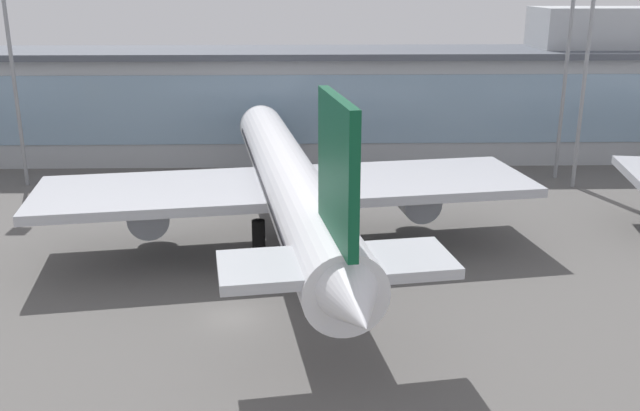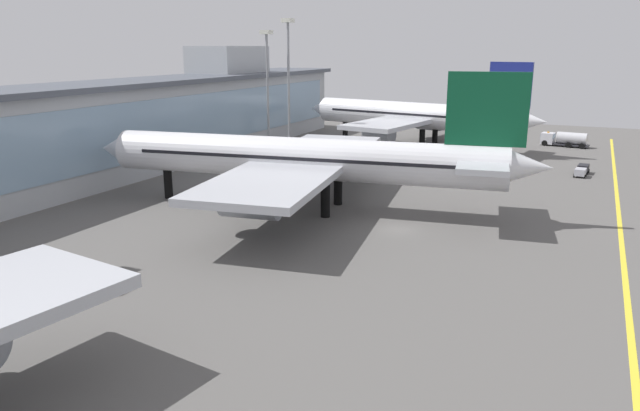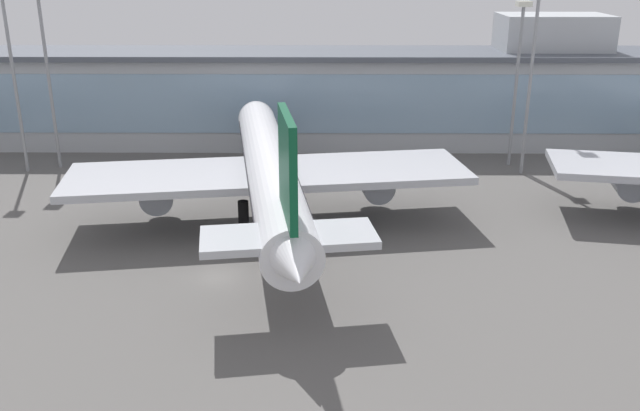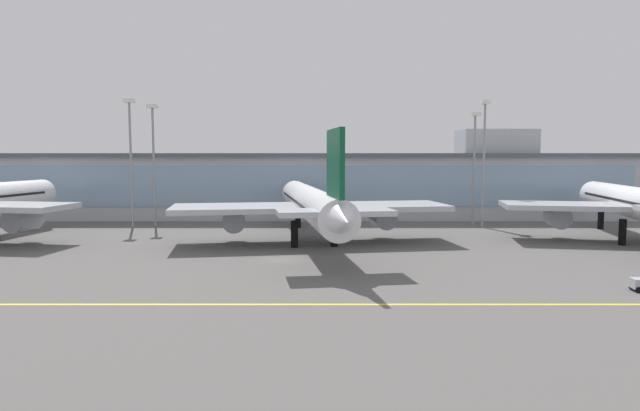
{
  "view_description": "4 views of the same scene",
  "coord_description": "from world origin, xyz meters",
  "px_view_note": "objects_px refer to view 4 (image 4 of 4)",
  "views": [
    {
      "loc": [
        5.03,
        -45.26,
        22.69
      ],
      "look_at": [
        6.58,
        15.79,
        3.23
      ],
      "focal_mm": 39.55,
      "sensor_mm": 36.0,
      "label": 1
    },
    {
      "loc": [
        -59.83,
        -18.02,
        19.37
      ],
      "look_at": [
        -4.51,
        7.42,
        3.04
      ],
      "focal_mm": 33.32,
      "sensor_mm": 36.0,
      "label": 2
    },
    {
      "loc": [
        9.79,
        -56.82,
        27.6
      ],
      "look_at": [
        9.25,
        10.23,
        3.27
      ],
      "focal_mm": 38.58,
      "sensor_mm": 36.0,
      "label": 3
    },
    {
      "loc": [
        5.17,
        -70.62,
        13.53
      ],
      "look_at": [
        5.19,
        10.37,
        6.22
      ],
      "focal_mm": 30.38,
      "sensor_mm": 36.0,
      "label": 4
    }
  ],
  "objects_px": {
    "apron_light_mast_centre": "(474,151)",
    "apron_light_mast_far_east": "(484,145)",
    "apron_light_mast_east": "(130,144)",
    "apron_light_mast_west": "(153,147)",
    "airliner_near_right": "(311,205)",
    "airliner_far_right": "(637,204)"
  },
  "relations": [
    {
      "from": "airliner_far_right",
      "to": "apron_light_mast_west",
      "type": "bearing_deg",
      "value": 85.82
    },
    {
      "from": "apron_light_mast_centre",
      "to": "apron_light_mast_west",
      "type": "bearing_deg",
      "value": -178.5
    },
    {
      "from": "apron_light_mast_centre",
      "to": "apron_light_mast_far_east",
      "type": "distance_m",
      "value": 4.16
    },
    {
      "from": "airliner_near_right",
      "to": "apron_light_mast_centre",
      "type": "xyz_separation_m",
      "value": [
        31.79,
        23.11,
        8.55
      ]
    },
    {
      "from": "apron_light_mast_west",
      "to": "apron_light_mast_centre",
      "type": "distance_m",
      "value": 62.77
    },
    {
      "from": "apron_light_mast_centre",
      "to": "apron_light_mast_east",
      "type": "xyz_separation_m",
      "value": [
        -66.52,
        -3.54,
        1.24
      ]
    },
    {
      "from": "airliner_near_right",
      "to": "apron_light_mast_far_east",
      "type": "height_order",
      "value": "apron_light_mast_far_east"
    },
    {
      "from": "apron_light_mast_west",
      "to": "apron_light_mast_far_east",
      "type": "relative_size",
      "value": 0.98
    },
    {
      "from": "apron_light_mast_far_east",
      "to": "airliner_far_right",
      "type": "bearing_deg",
      "value": -44.39
    },
    {
      "from": "apron_light_mast_centre",
      "to": "airliner_far_right",
      "type": "bearing_deg",
      "value": -48.92
    },
    {
      "from": "airliner_near_right",
      "to": "apron_light_mast_far_east",
      "type": "bearing_deg",
      "value": -68.12
    },
    {
      "from": "apron_light_mast_east",
      "to": "apron_light_mast_far_east",
      "type": "distance_m",
      "value": 67.21
    },
    {
      "from": "airliner_near_right",
      "to": "apron_light_mast_east",
      "type": "bearing_deg",
      "value": 51.95
    },
    {
      "from": "apron_light_mast_centre",
      "to": "apron_light_mast_east",
      "type": "relative_size",
      "value": 0.91
    },
    {
      "from": "apron_light_mast_east",
      "to": "apron_light_mast_far_east",
      "type": "bearing_deg",
      "value": -0.35
    },
    {
      "from": "apron_light_mast_west",
      "to": "apron_light_mast_centre",
      "type": "xyz_separation_m",
      "value": [
        62.75,
        1.64,
        -0.76
      ]
    },
    {
      "from": "airliner_near_right",
      "to": "apron_light_mast_east",
      "type": "height_order",
      "value": "apron_light_mast_east"
    },
    {
      "from": "apron_light_mast_west",
      "to": "apron_light_mast_far_east",
      "type": "height_order",
      "value": "apron_light_mast_far_east"
    },
    {
      "from": "airliner_far_right",
      "to": "apron_light_mast_far_east",
      "type": "bearing_deg",
      "value": 55.56
    },
    {
      "from": "apron_light_mast_west",
      "to": "apron_light_mast_east",
      "type": "bearing_deg",
      "value": -153.23
    },
    {
      "from": "airliner_near_right",
      "to": "apron_light_mast_far_east",
      "type": "distance_m",
      "value": 38.92
    },
    {
      "from": "airliner_near_right",
      "to": "airliner_far_right",
      "type": "xyz_separation_m",
      "value": [
        51.26,
        0.78,
        0.0
      ]
    }
  ]
}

